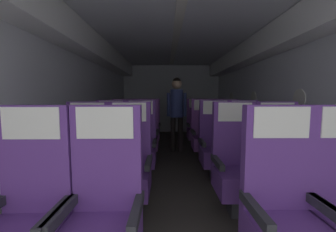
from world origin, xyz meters
The scene contains 22 objects.
ground centered at (0.00, 3.63, -0.01)m, with size 3.49×7.66×0.02m, color #3D3833.
fuselage_shell centered at (0.00, 3.90, 1.65)m, with size 3.37×7.31×2.31m.
seat_a_left_window centered at (-1.01, 1.33, 0.49)m, with size 0.48×0.47×1.16m.
seat_a_left_aisle centered at (-0.56, 1.35, 0.49)m, with size 0.48×0.47×1.16m.
seat_a_right_window centered at (0.56, 1.35, 0.49)m, with size 0.48×0.47×1.16m.
seat_b_left_window centered at (-1.00, 2.24, 0.49)m, with size 0.48×0.47×1.16m.
seat_b_left_aisle centered at (-0.56, 2.25, 0.49)m, with size 0.48×0.47×1.16m.
seat_b_right_aisle centered at (1.01, 2.24, 0.49)m, with size 0.48×0.47×1.16m.
seat_b_right_window centered at (0.56, 2.25, 0.49)m, with size 0.48×0.47×1.16m.
seat_c_left_window centered at (-0.99, 3.15, 0.49)m, with size 0.48×0.47×1.16m.
seat_c_left_aisle centered at (-0.55, 3.14, 0.49)m, with size 0.48×0.47×1.16m.
seat_c_right_aisle centered at (0.99, 3.16, 0.49)m, with size 0.48×0.47×1.16m.
seat_c_right_window centered at (0.56, 3.15, 0.49)m, with size 0.48×0.47×1.16m.
seat_d_left_window centered at (-1.00, 4.08, 0.49)m, with size 0.48×0.47×1.16m.
seat_d_left_aisle centered at (-0.55, 4.07, 0.49)m, with size 0.48×0.47×1.16m.
seat_d_right_aisle centered at (1.00, 4.06, 0.49)m, with size 0.48×0.47×1.16m.
seat_d_right_window centered at (0.55, 4.05, 0.49)m, with size 0.48×0.47×1.16m.
seat_e_left_window centered at (-1.00, 4.98, 0.49)m, with size 0.48×0.47×1.16m.
seat_e_left_aisle centered at (-0.55, 4.98, 0.49)m, with size 0.48×0.47×1.16m.
seat_e_right_aisle centered at (0.99, 4.98, 0.49)m, with size 0.48×0.47×1.16m.
seat_e_right_window centered at (0.55, 4.99, 0.49)m, with size 0.48×0.47×1.16m.
flight_attendant centered at (0.06, 4.69, 1.00)m, with size 0.43×0.28×1.62m.
Camera 1 is at (-0.17, 0.13, 1.22)m, focal length 22.33 mm.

